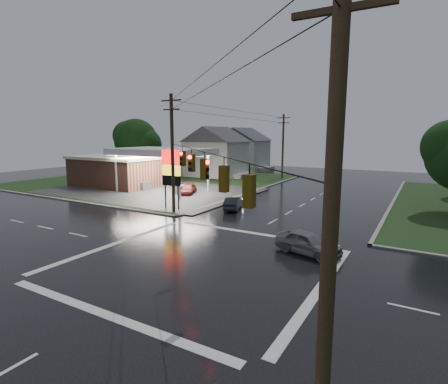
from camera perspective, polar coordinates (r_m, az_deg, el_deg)
The scene contains 14 objects.
ground at distance 20.93m, azimuth -3.82°, elevation -11.33°, with size 120.00×120.00×0.00m, color black.
grass_nw at distance 56.59m, azimuth -10.93°, elevation 1.87°, with size 36.00×36.00×0.08m, color #183216.
gas_station at distance 51.54m, azimuth -15.36°, elevation 3.76°, with size 26.20×18.00×5.60m.
pylon_sign at distance 34.43m, azimuth -8.62°, elevation 3.72°, with size 2.00×0.35×6.00m.
utility_pole_nw at distance 32.90m, azimuth -8.42°, elevation 6.44°, with size 2.20×0.32×11.00m.
utility_pole_se at distance 7.05m, azimuth 16.99°, elevation -5.15°, with size 2.20×0.32×11.00m.
utility_pole_n at distance 57.95m, azimuth 9.59°, elevation 7.47°, with size 2.20×0.32×10.50m.
traffic_signals at distance 19.56m, azimuth -4.02°, elevation 6.67°, with size 26.87×26.87×1.47m.
house_near at distance 61.25m, azimuth -1.25°, elevation 6.71°, with size 11.05×8.48×8.60m.
house_far at distance 72.20m, azimuth 3.08°, elevation 7.14°, with size 11.05×8.48×8.60m.
tree_nw_behind at distance 64.37m, azimuth -14.07°, elevation 8.15°, with size 8.93×7.60×10.00m.
car_north at distance 34.57m, azimuth 1.50°, elevation -1.82°, with size 1.34×3.83×1.26m, color #202328.
car_crossing at distance 22.57m, azimuth 13.57°, elevation -8.07°, with size 1.71×4.26×1.45m, color slate.
car_pump at distance 43.36m, azimuth -5.96°, elevation 0.44°, with size 1.72×4.23×1.23m, color #581614.
Camera 1 is at (11.01, -16.17, 7.46)m, focal length 28.00 mm.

